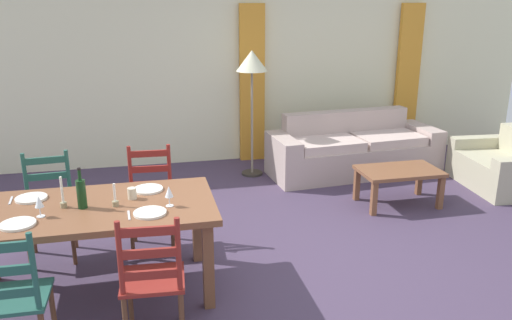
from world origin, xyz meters
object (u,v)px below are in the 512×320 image
dining_chair_near_left (12,298)px  couch (352,151)px  wine_glass_near_left (39,202)px  standing_lamp (252,69)px  coffee_table (399,175)px  dining_table (90,217)px  dining_chair_far_right (151,199)px  dining_chair_far_left (50,207)px  dining_chair_near_right (152,279)px  coffee_cup_primary (132,193)px  armchair_upholstered (505,167)px  wine_glass_near_right (169,193)px  wine_bottle (81,193)px

dining_chair_near_left → couch: (3.60, 3.17, -0.19)m
wine_glass_near_left → standing_lamp: standing_lamp is taller
coffee_table → standing_lamp: bearing=134.8°
dining_table → wine_glass_near_left: 0.40m
dining_table → dining_chair_far_right: bearing=58.0°
wine_glass_near_left → couch: bearing=36.0°
dining_chair_far_left → standing_lamp: bearing=39.4°
dining_chair_near_right → coffee_cup_primary: bearing=97.9°
coffee_table → armchair_upholstered: (1.58, 0.25, -0.11)m
armchair_upholstered → wine_glass_near_left: bearing=-162.9°
dining_chair_near_right → wine_glass_near_right: 0.72m
dining_chair_near_left → coffee_cup_primary: dining_chair_near_left is taller
dining_table → dining_chair_near_right: dining_chair_near_right is taller
dining_chair_far_right → wine_bottle: bearing=-123.3°
coffee_cup_primary → dining_chair_far_left: bearing=138.3°
standing_lamp → dining_table: bearing=-125.3°
wine_glass_near_left → coffee_cup_primary: (0.64, 0.21, -0.07)m
dining_chair_far_left → wine_glass_near_left: size_ratio=5.96×
coffee_table → dining_chair_near_right: bearing=-145.6°
dining_chair_far_right → couch: 3.18m
dining_chair_near_left → couch: size_ratio=0.41×
dining_chair_far_right → armchair_upholstered: bearing=9.0°
dining_chair_near_right → dining_chair_far_right: size_ratio=1.00×
dining_chair_near_left → wine_bottle: size_ratio=3.04×
wine_glass_near_right → dining_chair_far_right: bearing=98.1°
coffee_cup_primary → dining_chair_near_left: bearing=-131.7°
wine_glass_near_left → coffee_table: 3.82m
armchair_upholstered → wine_bottle: bearing=-163.2°
dining_table → wine_glass_near_left: size_ratio=11.80×
wine_glass_near_left → couch: size_ratio=0.07×
dining_chair_near_left → wine_bottle: bearing=62.2°
dining_chair_far_left → wine_glass_near_right: size_ratio=5.96×
dining_chair_near_right → dining_chair_far_right: (0.04, 1.47, 0.00)m
dining_chair_far_left → wine_glass_near_left: bearing=-83.6°
coffee_cup_primary → wine_glass_near_left: bearing=-161.6°
wine_bottle → dining_table: bearing=31.0°
armchair_upholstered → standing_lamp: standing_lamp is taller
wine_glass_near_right → coffee_table: 2.99m
wine_glass_near_right → dining_table: bearing=167.4°
dining_table → standing_lamp: bearing=54.7°
wine_glass_near_right → coffee_table: wine_glass_near_right is taller
wine_bottle → wine_glass_near_left: size_ratio=1.96×
armchair_upholstered → coffee_table: bearing=-171.2°
dining_table → coffee_table: 3.46m
dining_table → dining_chair_near_left: size_ratio=1.98×
coffee_cup_primary → standing_lamp: size_ratio=0.05×
wine_glass_near_right → coffee_cup_primary: (-0.28, 0.22, -0.07)m
dining_chair_far_left → couch: (3.60, 1.67, -0.19)m
dining_table → dining_chair_far_right: 0.91m
dining_chair_near_right → coffee_table: dining_chair_near_right is taller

